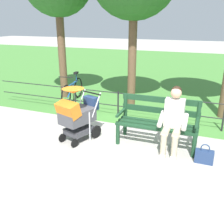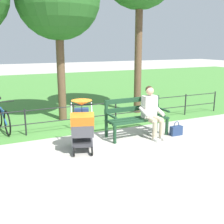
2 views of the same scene
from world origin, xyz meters
The scene contains 8 objects.
ground_plane centered at (0.00, 0.00, 0.00)m, with size 60.00×60.00×0.00m, color #ADA89E.
grass_lawn centered at (0.00, -8.80, 0.00)m, with size 40.00×16.00×0.01m, color #478438.
park_bench centered at (-0.65, -0.12, 0.53)m, with size 1.61×0.61×0.96m.
person_on_bench centered at (-0.97, 0.11, 0.68)m, with size 0.53×0.74×1.28m.
stroller centered at (0.95, 0.35, 0.59)m, with size 0.73×0.99×1.15m.
handbag centered at (-1.60, 0.33, 0.13)m, with size 0.32×0.14×0.37m.
park_fence centered at (-0.50, -1.27, 0.43)m, with size 8.97×0.04×0.70m.
bicycle centered at (2.41, -1.98, 0.36)m, with size 0.44×1.65×0.89m.
Camera 2 is at (2.79, 5.82, 2.28)m, focal length 44.48 mm.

